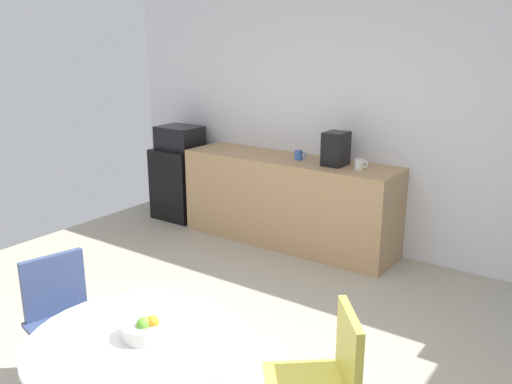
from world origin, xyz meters
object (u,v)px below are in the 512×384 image
fruit_bowl (146,329)px  mug_white (359,164)px  mini_fridge (181,183)px  chair_navy (62,308)px  chair_yellow (329,371)px  coffee_maker (336,149)px  microwave (180,137)px  mug_green (299,155)px  round_table (137,368)px

fruit_bowl → mug_white: size_ratio=1.73×
mini_fridge → mug_white: 2.33m
chair_navy → chair_yellow: bearing=12.5°
fruit_bowl → coffee_maker: size_ratio=0.70×
chair_navy → fruit_bowl: 0.97m
mini_fridge → chair_yellow: chair_yellow is taller
chair_yellow → microwave: bearing=142.8°
microwave → mug_white: (2.26, -0.02, -0.01)m
chair_yellow → mug_green: bearing=123.9°
chair_navy → mug_green: mug_green is taller
microwave → mug_white: 2.26m
coffee_maker → microwave: bearing=180.0°
round_table → chair_yellow: size_ratio=1.22×
mini_fridge → microwave: size_ratio=1.72×
chair_yellow → mug_white: (-1.01, 2.47, 0.43)m
chair_navy → mug_green: 2.88m
mini_fridge → round_table: mini_fridge is taller
chair_yellow → fruit_bowl: size_ratio=3.72×
chair_navy → mug_green: bearing=91.3°
mug_white → mug_green: bearing=178.2°
round_table → coffee_maker: bearing=100.2°
mini_fridge → chair_navy: bearing=-59.7°
mini_fridge → chair_yellow: 4.11m
chair_yellow → chair_navy: size_ratio=1.00×
mug_white → mug_green: same height
chair_yellow → chair_navy: same height
fruit_bowl → mug_green: bearing=108.0°
chair_navy → mug_white: bearing=78.0°
round_table → chair_navy: bearing=165.8°
round_table → chair_navy: (-0.89, 0.23, -0.06)m
mini_fridge → mug_white: size_ratio=6.41×
chair_navy → mug_green: (-0.06, 2.85, 0.43)m
mini_fridge → mug_green: 1.69m
fruit_bowl → coffee_maker: bearing=100.8°
mug_white → chair_navy: bearing=-102.0°
microwave → chair_yellow: microwave is taller
microwave → round_table: (2.56, -3.07, -0.37)m
microwave → chair_yellow: bearing=-37.2°
mini_fridge → chair_yellow: (3.27, -2.49, 0.11)m
coffee_maker → chair_yellow: bearing=-63.0°
chair_yellow → mug_white: 2.70m
fruit_bowl → round_table: bearing=-114.6°
chair_navy → fruit_bowl: (0.92, -0.18, 0.25)m
microwave → mug_white: microwave is taller
fruit_bowl → mug_green: 3.18m
chair_yellow → coffee_maker: 2.84m
round_table → mug_green: bearing=107.3°
chair_navy → coffee_maker: coffee_maker is taller
microwave → coffee_maker: coffee_maker is taller
mini_fridge → fruit_bowl: 3.99m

